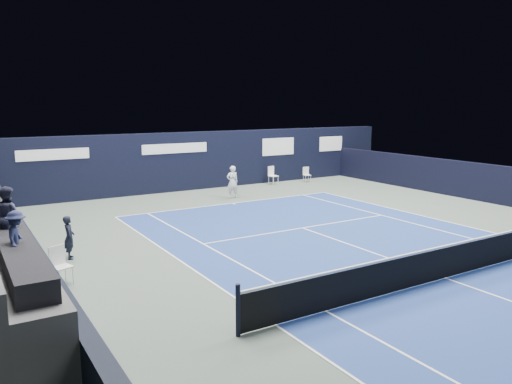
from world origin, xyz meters
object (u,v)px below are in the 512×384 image
folding_chair_back_b (306,173)px  tennis_player (232,182)px  tennis_net (447,260)px  line_judge_chair (60,263)px  folding_chair_back_a (272,174)px

folding_chair_back_b → tennis_player: tennis_player is taller
tennis_player → folding_chair_back_b: bearing=19.5°
tennis_net → tennis_player: bearing=87.0°
folding_chair_back_b → tennis_player: (-6.26, -2.22, 0.30)m
line_judge_chair → tennis_player: 12.52m
folding_chair_back_a → folding_chair_back_b: 2.25m
folding_chair_back_a → tennis_net: size_ratio=0.08×
folding_chair_back_b → line_judge_chair: line_judge_chair is taller
tennis_net → tennis_player: 13.10m
line_judge_chair → tennis_net: tennis_net is taller
tennis_player → tennis_net: bearing=-93.0°
tennis_net → folding_chair_back_b: bearing=65.6°
folding_chair_back_a → tennis_net: tennis_net is taller
folding_chair_back_a → folding_chair_back_b: (2.22, -0.34, -0.09)m
folding_chair_back_a → folding_chair_back_b: bearing=-18.8°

